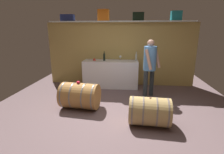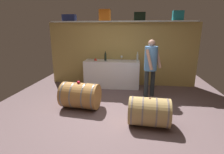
% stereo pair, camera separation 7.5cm
% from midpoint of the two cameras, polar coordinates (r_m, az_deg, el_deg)
% --- Properties ---
extents(ground_plane, '(6.11, 8.23, 0.02)m').
position_cam_midpoint_polar(ground_plane, '(4.42, 1.78, -9.59)').
color(ground_plane, '#655153').
extents(back_wall_panel, '(4.91, 0.10, 2.08)m').
position_cam_midpoint_polar(back_wall_panel, '(5.95, 3.53, 7.38)').
color(back_wall_panel, tan).
rests_on(back_wall_panel, ground).
extents(high_shelf_board, '(4.52, 0.40, 0.03)m').
position_cam_midpoint_polar(high_shelf_board, '(5.75, 3.61, 17.65)').
color(high_shelf_board, silver).
rests_on(high_shelf_board, back_wall_panel).
extents(toolcase_navy, '(0.43, 0.23, 0.21)m').
position_cam_midpoint_polar(toolcase_navy, '(6.11, -13.45, 18.27)').
color(toolcase_navy, navy).
rests_on(toolcase_navy, high_shelf_board).
extents(toolcase_orange, '(0.34, 0.27, 0.35)m').
position_cam_midpoint_polar(toolcase_orange, '(5.82, -1.96, 19.51)').
color(toolcase_orange, orange).
rests_on(toolcase_orange, high_shelf_board).
extents(toolcase_black, '(0.35, 0.21, 0.25)m').
position_cam_midpoint_polar(toolcase_black, '(5.75, 9.38, 18.92)').
color(toolcase_black, black).
rests_on(toolcase_black, high_shelf_board).
extents(toolcase_teal, '(0.31, 0.19, 0.29)m').
position_cam_midpoint_polar(toolcase_teal, '(5.90, 21.10, 18.20)').
color(toolcase_teal, '#1D7883').
rests_on(toolcase_teal, high_shelf_board).
extents(work_cabinet, '(1.77, 0.58, 0.88)m').
position_cam_midpoint_polar(work_cabinet, '(5.75, 0.35, 1.04)').
color(work_cabinet, silver).
rests_on(work_cabinet, ground).
extents(wine_bottle_dark, '(0.07, 0.07, 0.30)m').
position_cam_midpoint_polar(wine_bottle_dark, '(5.64, -1.78, 6.69)').
color(wine_bottle_dark, black).
rests_on(wine_bottle_dark, work_cabinet).
extents(wine_bottle_clear, '(0.07, 0.07, 0.29)m').
position_cam_midpoint_polar(wine_bottle_clear, '(5.65, 8.68, 6.46)').
color(wine_bottle_clear, '#B8BFB7').
rests_on(wine_bottle_clear, work_cabinet).
extents(wine_glass, '(0.08, 0.08, 0.15)m').
position_cam_midpoint_polar(wine_glass, '(5.78, 3.53, 6.60)').
color(wine_glass, white).
rests_on(wine_glass, work_cabinet).
extents(red_funnel, '(0.11, 0.11, 0.09)m').
position_cam_midpoint_polar(red_funnel, '(5.72, -5.03, 5.88)').
color(red_funnel, red).
rests_on(red_funnel, work_cabinet).
extents(wine_barrel_near, '(0.95, 0.71, 0.63)m').
position_cam_midpoint_polar(wine_barrel_near, '(4.28, -9.83, -5.96)').
color(wine_barrel_near, '#A7743C').
rests_on(wine_barrel_near, ground).
extents(wine_barrel_far, '(0.83, 0.62, 0.58)m').
position_cam_midpoint_polar(wine_barrel_far, '(3.57, 12.64, -11.03)').
color(wine_barrel_far, tan).
rests_on(wine_barrel_far, ground).
extents(tasting_cup, '(0.07, 0.07, 0.04)m').
position_cam_midpoint_polar(tasting_cup, '(4.18, -10.39, -1.67)').
color(tasting_cup, red).
rests_on(tasting_cup, wine_barrel_near).
extents(winemaker_pouring, '(0.49, 0.51, 1.59)m').
position_cam_midpoint_polar(winemaker_pouring, '(4.84, 13.00, 4.52)').
color(winemaker_pouring, '#262D33').
rests_on(winemaker_pouring, ground).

